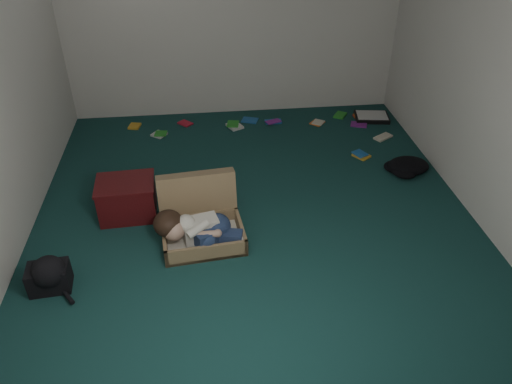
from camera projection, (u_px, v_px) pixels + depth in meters
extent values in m
plane|color=#143B39|center=(254.00, 214.00, 4.64)|extent=(4.50, 4.50, 0.00)
plane|color=white|center=(232.00, 8.00, 5.75)|extent=(4.50, 0.00, 4.50)
plane|color=white|center=(314.00, 286.00, 2.06)|extent=(4.50, 0.00, 4.50)
plane|color=white|center=(496.00, 71.00, 4.09)|extent=(0.00, 4.50, 4.50)
cube|color=#917650|center=(203.00, 236.00, 4.25)|extent=(0.73, 0.56, 0.16)
cube|color=silver|center=(204.00, 240.00, 4.27)|extent=(0.67, 0.49, 0.02)
cube|color=#917650|center=(198.00, 199.00, 4.41)|extent=(0.70, 0.28, 0.50)
cube|color=silver|center=(201.00, 230.00, 4.18)|extent=(0.32, 0.23, 0.22)
sphere|color=tan|center=(174.00, 230.00, 4.08)|extent=(0.19, 0.19, 0.19)
ellipsoid|color=black|center=(168.00, 223.00, 4.10)|extent=(0.25, 0.26, 0.21)
ellipsoid|color=navy|center=(218.00, 227.00, 4.21)|extent=(0.22, 0.26, 0.21)
cube|color=navy|center=(210.00, 237.00, 4.12)|extent=(0.28, 0.23, 0.14)
cube|color=navy|center=(228.00, 237.00, 4.15)|extent=(0.25, 0.16, 0.11)
sphere|color=white|center=(239.00, 235.00, 4.20)|extent=(0.11, 0.11, 0.11)
sphere|color=white|center=(240.00, 241.00, 4.15)|extent=(0.10, 0.10, 0.10)
cylinder|color=tan|center=(208.00, 234.00, 4.06)|extent=(0.18, 0.08, 0.06)
cube|color=#480E11|center=(127.00, 200.00, 4.54)|extent=(0.52, 0.41, 0.33)
cube|color=#480E11|center=(124.00, 183.00, 4.44)|extent=(0.54, 0.43, 0.02)
cube|color=black|center=(372.00, 117.00, 6.28)|extent=(0.45, 0.37, 0.05)
cube|color=white|center=(372.00, 115.00, 6.26)|extent=(0.41, 0.32, 0.01)
cube|color=gold|center=(135.00, 126.00, 6.10)|extent=(0.18, 0.13, 0.02)
cube|color=red|center=(185.00, 123.00, 6.17)|extent=(0.22, 0.21, 0.02)
cube|color=silver|center=(235.00, 126.00, 6.10)|extent=(0.18, 0.21, 0.02)
cube|color=#1E5CA4|center=(273.00, 122.00, 6.21)|extent=(0.19, 0.21, 0.02)
cube|color=orange|center=(317.00, 123.00, 6.19)|extent=(0.22, 0.21, 0.02)
cube|color=#289227|center=(340.00, 115.00, 6.36)|extent=(0.19, 0.15, 0.02)
cube|color=#7F2289|center=(359.00, 125.00, 6.14)|extent=(0.22, 0.22, 0.02)
cube|color=beige|center=(383.00, 137.00, 5.87)|extent=(0.16, 0.20, 0.02)
cube|color=gold|center=(361.00, 156.00, 5.51)|extent=(0.20, 0.22, 0.02)
cube|color=red|center=(361.00, 116.00, 6.33)|extent=(0.22, 0.20, 0.02)
cube|color=silver|center=(159.00, 135.00, 5.93)|extent=(0.20, 0.16, 0.02)
cube|color=#1E5CA4|center=(250.00, 120.00, 6.25)|extent=(0.22, 0.22, 0.02)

